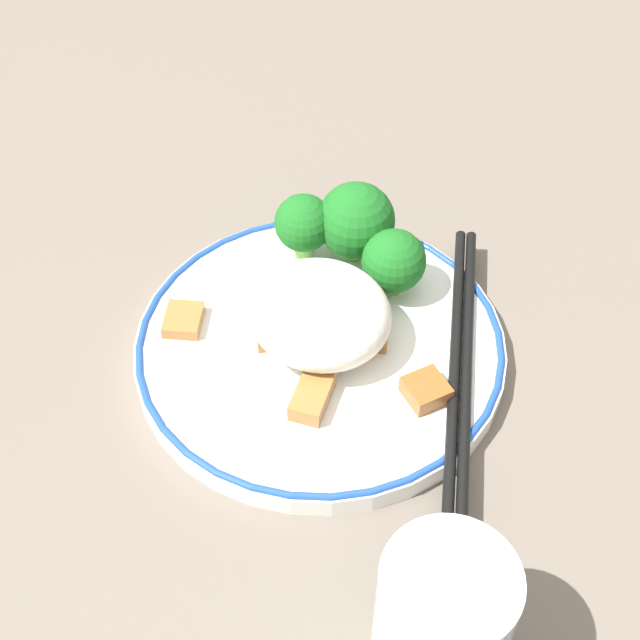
{
  "coord_description": "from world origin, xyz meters",
  "views": [
    {
      "loc": [
        -0.33,
        -0.2,
        0.46
      ],
      "look_at": [
        0.0,
        0.0,
        0.03
      ],
      "focal_mm": 50.0,
      "sensor_mm": 36.0,
      "label": 1
    }
  ],
  "objects_px": {
    "drinking_glass": "(441,623)",
    "chopsticks": "(461,364)",
    "plate": "(320,346)",
    "broccoli_back_right": "(304,224)",
    "broccoli_back_center": "(356,221)",
    "broccoli_back_left": "(394,261)"
  },
  "relations": [
    {
      "from": "broccoli_back_right",
      "to": "chopsticks",
      "type": "xyz_separation_m",
      "value": [
        -0.04,
        -0.14,
        -0.03
      ]
    },
    {
      "from": "chopsticks",
      "to": "drinking_glass",
      "type": "height_order",
      "value": "drinking_glass"
    },
    {
      "from": "broccoli_back_left",
      "to": "broccoli_back_right",
      "type": "xyz_separation_m",
      "value": [
        -0.0,
        0.07,
        0.0
      ]
    },
    {
      "from": "plate",
      "to": "broccoli_back_right",
      "type": "bearing_deg",
      "value": 38.82
    },
    {
      "from": "broccoli_back_left",
      "to": "chopsticks",
      "type": "xyz_separation_m",
      "value": [
        -0.04,
        -0.07,
        -0.02
      ]
    },
    {
      "from": "plate",
      "to": "drinking_glass",
      "type": "height_order",
      "value": "drinking_glass"
    },
    {
      "from": "chopsticks",
      "to": "broccoli_back_center",
      "type": "bearing_deg",
      "value": 62.58
    },
    {
      "from": "broccoli_back_right",
      "to": "broccoli_back_center",
      "type": "bearing_deg",
      "value": -57.1
    },
    {
      "from": "plate",
      "to": "broccoli_back_left",
      "type": "xyz_separation_m",
      "value": [
        0.06,
        -0.02,
        0.03
      ]
    },
    {
      "from": "broccoli_back_left",
      "to": "drinking_glass",
      "type": "height_order",
      "value": "drinking_glass"
    },
    {
      "from": "drinking_glass",
      "to": "chopsticks",
      "type": "bearing_deg",
      "value": 20.68
    },
    {
      "from": "plate",
      "to": "broccoli_back_right",
      "type": "distance_m",
      "value": 0.09
    },
    {
      "from": "broccoli_back_right",
      "to": "chopsticks",
      "type": "relative_size",
      "value": 0.23
    },
    {
      "from": "broccoli_back_left",
      "to": "broccoli_back_right",
      "type": "bearing_deg",
      "value": 91.96
    },
    {
      "from": "broccoli_back_center",
      "to": "chopsticks",
      "type": "bearing_deg",
      "value": -117.42
    },
    {
      "from": "drinking_glass",
      "to": "broccoli_back_right",
      "type": "bearing_deg",
      "value": 44.3
    },
    {
      "from": "broccoli_back_left",
      "to": "drinking_glass",
      "type": "distance_m",
      "value": 0.25
    },
    {
      "from": "broccoli_back_right",
      "to": "plate",
      "type": "bearing_deg",
      "value": -141.18
    },
    {
      "from": "broccoli_back_right",
      "to": "drinking_glass",
      "type": "height_order",
      "value": "drinking_glass"
    },
    {
      "from": "plate",
      "to": "broccoli_back_right",
      "type": "height_order",
      "value": "broccoli_back_right"
    },
    {
      "from": "broccoli_back_left",
      "to": "chopsticks",
      "type": "relative_size",
      "value": 0.21
    },
    {
      "from": "broccoli_back_center",
      "to": "drinking_glass",
      "type": "height_order",
      "value": "drinking_glass"
    }
  ]
}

